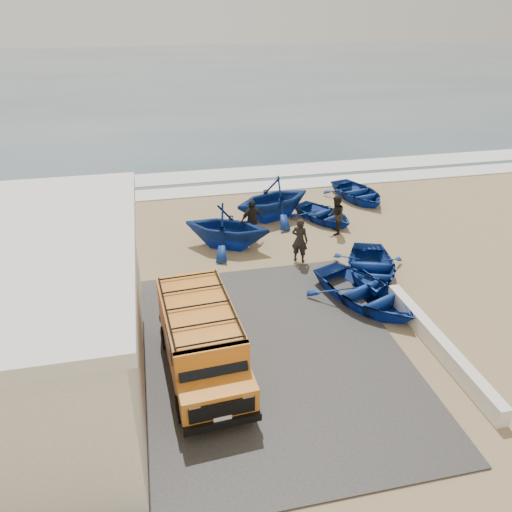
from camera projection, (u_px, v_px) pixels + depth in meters
ground at (251, 316)px, 16.41m from camera, size 160.00×160.00×0.00m
slab at (198, 363)px, 14.29m from camera, size 12.00×10.00×0.05m
ocean at (162, 76)px, 64.80m from camera, size 180.00×88.00×0.01m
surf_line at (205, 191)px, 26.77m from camera, size 180.00×1.60×0.06m
surf_wash at (200, 176)px, 28.93m from camera, size 180.00×2.20×0.04m
parapet at (439, 344)px, 14.65m from camera, size 0.35×6.00×0.55m
van at (201, 338)px, 13.55m from camera, size 2.19×4.89×2.05m
boat_near_left at (365, 292)px, 16.92m from camera, size 4.29×4.92×0.85m
boat_near_right at (371, 268)px, 18.52m from camera, size 3.79×4.46×0.78m
boat_mid_left at (227, 226)px, 20.46m from camera, size 4.63×4.41×1.90m
boat_mid_right at (323, 214)px, 23.16m from camera, size 3.50×3.89×0.66m
boat_far_left at (273, 198)px, 23.08m from camera, size 4.77×4.46×2.03m
boat_far_right at (358, 193)px, 25.53m from camera, size 3.35×4.16×0.77m
fisherman_front at (300, 240)px, 19.40m from camera, size 0.79×0.74×1.82m
fisherman_middle at (336, 215)px, 21.67m from camera, size 0.90×1.02×1.75m
fisherman_back at (252, 221)px, 21.06m from camera, size 1.16×0.81×1.83m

